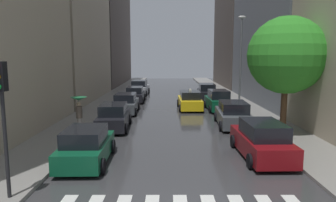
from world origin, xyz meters
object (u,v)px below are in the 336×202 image
parked_car_left_nearest (87,146)px  parked_car_left_fifth (141,88)px  parked_car_left_second (115,117)px  parked_car_right_fourth (208,92)px  parked_car_right_third (219,101)px  lamp_post_right (242,57)px  parked_car_left_third (127,104)px  parked_car_right_second (234,115)px  street_tree_right (288,55)px  parked_car_left_fourth (136,95)px  taxi_midroad (191,101)px  parked_car_right_nearest (263,141)px  traffic_light_left_corner (3,100)px  pedestrian_foreground (80,108)px

parked_car_left_nearest → parked_car_left_fifth: 24.90m
parked_car_left_second → parked_car_right_fourth: bearing=-31.7°
parked_car_right_third → lamp_post_right: lamp_post_right is taller
parked_car_left_third → parked_car_right_second: (7.82, -5.08, 0.02)m
parked_car_right_second → street_tree_right: (2.57, -2.11, 3.90)m
parked_car_left_fourth → parked_car_left_fifth: (-0.08, 6.13, 0.09)m
parked_car_left_second → parked_car_left_third: 5.84m
parked_car_left_third → taxi_midroad: size_ratio=1.00×
parked_car_right_nearest → street_tree_right: (2.59, 4.39, 3.89)m
taxi_midroad → traffic_light_left_corner: bearing=157.2°
parked_car_left_nearest → lamp_post_right: bearing=-38.6°
parked_car_right_second → parked_car_left_third: bearing=59.6°
parked_car_left_fifth → taxi_midroad: taxi_midroad is taller
parked_car_right_fourth → taxi_midroad: size_ratio=1.02×
parked_car_right_third → taxi_midroad: (-2.41, 0.64, -0.06)m
lamp_post_right → parked_car_left_nearest: bearing=-127.1°
parked_car_left_third → parked_car_left_fourth: bearing=-1.8°
parked_car_left_nearest → parked_car_right_nearest: 7.88m
parked_car_left_third → parked_car_right_nearest: size_ratio=0.98×
parked_car_left_nearest → parked_car_left_fourth: bearing=-1.9°
street_tree_right → traffic_light_left_corner: (-11.95, -8.84, -1.39)m
street_tree_right → parked_car_right_nearest: bearing=-120.6°
pedestrian_foreground → street_tree_right: size_ratio=0.31×
lamp_post_right → parked_car_left_second: bearing=-147.5°
parked_car_left_nearest → pedestrian_foreground: size_ratio=1.96×
parked_car_left_second → pedestrian_foreground: bearing=132.2°
parked_car_left_fifth → lamp_post_right: (9.43, -12.37, 3.73)m
parked_car_right_fourth → street_tree_right: (2.71, -14.95, 3.86)m
parked_car_left_second → parked_car_left_nearest: bearing=177.1°
pedestrian_foreground → lamp_post_right: lamp_post_right is taller
parked_car_left_fourth → parked_car_right_nearest: bearing=-157.7°
parked_car_left_fourth → pedestrian_foreground: size_ratio=2.10×
parked_car_left_fourth → street_tree_right: (10.30, -13.59, 3.94)m
parked_car_right_nearest → pedestrian_foreground: (-9.50, 4.05, 0.85)m
parked_car_right_second → pedestrian_foreground: pedestrian_foreground is taller
pedestrian_foreground → parked_car_left_nearest: bearing=159.2°
parked_car_right_second → traffic_light_left_corner: size_ratio=1.10×
parked_car_left_second → parked_car_right_fourth: (7.65, 13.60, 0.05)m
street_tree_right → lamp_post_right: bearing=97.4°
parked_car_right_nearest → parked_car_right_third: size_ratio=1.10×
parked_car_right_fourth → taxi_midroad: (-2.25, -6.01, -0.06)m
pedestrian_foreground → parked_car_left_fifth: bearing=-44.5°
parked_car_left_nearest → parked_car_right_second: size_ratio=0.88×
parked_car_left_fifth → street_tree_right: size_ratio=0.71×
parked_car_left_nearest → lamp_post_right: size_ratio=0.54×
parked_car_left_nearest → lamp_post_right: (9.49, 12.53, 3.81)m
parked_car_right_third → parked_car_right_fourth: (-0.16, 6.65, -0.01)m
parked_car_right_third → parked_car_right_fourth: bearing=-0.4°
pedestrian_foreground → parked_car_left_fourth: bearing=-47.0°
traffic_light_left_corner → parked_car_right_third: bearing=61.3°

